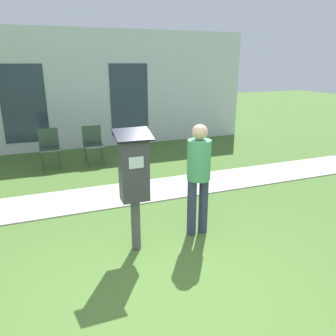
{
  "coord_description": "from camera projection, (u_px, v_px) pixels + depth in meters",
  "views": [
    {
      "loc": [
        -0.99,
        -2.68,
        2.35
      ],
      "look_at": [
        0.45,
        1.05,
        1.05
      ],
      "focal_mm": 35.0,
      "sensor_mm": 36.0,
      "label": 1
    }
  ],
  "objects": [
    {
      "name": "building_facade",
      "position": [
        78.0,
        90.0,
        8.93
      ],
      "size": [
        10.0,
        0.26,
        3.2
      ],
      "color": "silver",
      "rests_on": "ground"
    },
    {
      "name": "person_standing",
      "position": [
        199.0,
        172.0,
        4.44
      ],
      "size": [
        0.32,
        0.32,
        1.58
      ],
      "rotation": [
        0.0,
        0.0,
        -0.56
      ],
      "color": "#333851",
      "rests_on": "ground"
    },
    {
      "name": "ground_plane",
      "position": [
        164.0,
        296.0,
        3.45
      ],
      "size": [
        40.0,
        40.0,
        0.0
      ],
      "primitive_type": "plane",
      "color": "#476B2D"
    },
    {
      "name": "sidewalk",
      "position": [
        110.0,
        196.0,
        5.99
      ],
      "size": [
        12.0,
        1.1,
        0.02
      ],
      "color": "#B7B2A8",
      "rests_on": "ground"
    },
    {
      "name": "outdoor_chair_left",
      "position": [
        49.0,
        145.0,
        7.49
      ],
      "size": [
        0.44,
        0.44,
        0.9
      ],
      "rotation": [
        0.0,
        0.0,
        -0.04
      ],
      "color": "#334738",
      "rests_on": "ground"
    },
    {
      "name": "outdoor_chair_middle",
      "position": [
        93.0,
        142.0,
        7.8
      ],
      "size": [
        0.44,
        0.44,
        0.9
      ],
      "rotation": [
        0.0,
        0.0,
        -0.25
      ],
      "color": "#334738",
      "rests_on": "ground"
    },
    {
      "name": "parking_meter",
      "position": [
        134.0,
        176.0,
        4.01
      ],
      "size": [
        0.44,
        0.31,
        1.59
      ],
      "color": "#4C4C4C",
      "rests_on": "ground"
    }
  ]
}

